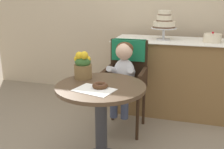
# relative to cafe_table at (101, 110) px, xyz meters

# --- Properties ---
(cafe_table) EXTENTS (0.72, 0.72, 0.72)m
(cafe_table) POSITION_rel_cafe_table_xyz_m (0.00, 0.00, 0.00)
(cafe_table) COLOR #4C3826
(cafe_table) RESTS_ON ground
(wicker_chair) EXTENTS (0.42, 0.45, 0.95)m
(wicker_chair) POSITION_rel_cafe_table_xyz_m (0.03, 0.76, 0.13)
(wicker_chair) COLOR #332114
(wicker_chair) RESTS_ON ground
(seated_child) EXTENTS (0.27, 0.32, 0.73)m
(seated_child) POSITION_rel_cafe_table_xyz_m (0.03, 0.61, 0.17)
(seated_child) COLOR silver
(seated_child) RESTS_ON ground
(paper_napkin) EXTENTS (0.33, 0.27, 0.00)m
(paper_napkin) POSITION_rel_cafe_table_xyz_m (-0.01, -0.12, 0.21)
(paper_napkin) COLOR white
(paper_napkin) RESTS_ON cafe_table
(donut_front) EXTENTS (0.12, 0.12, 0.04)m
(donut_front) POSITION_rel_cafe_table_xyz_m (0.02, -0.06, 0.23)
(donut_front) COLOR #4C2D19
(donut_front) RESTS_ON cafe_table
(flower_vase) EXTENTS (0.15, 0.15, 0.24)m
(flower_vase) POSITION_rel_cafe_table_xyz_m (-0.20, 0.13, 0.33)
(flower_vase) COLOR brown
(flower_vase) RESTS_ON cafe_table
(display_counter) EXTENTS (1.56, 0.62, 0.90)m
(display_counter) POSITION_rel_cafe_table_xyz_m (0.55, 1.30, -0.05)
(display_counter) COLOR olive
(display_counter) RESTS_ON ground
(tiered_cake_stand) EXTENTS (0.30, 0.30, 0.34)m
(tiered_cake_stand) POSITION_rel_cafe_table_xyz_m (0.35, 1.30, 0.59)
(tiered_cake_stand) COLOR silver
(tiered_cake_stand) RESTS_ON display_counter
(round_layer_cake) EXTENTS (0.19, 0.19, 0.12)m
(round_layer_cake) POSITION_rel_cafe_table_xyz_m (0.89, 1.26, 0.44)
(round_layer_cake) COLOR beige
(round_layer_cake) RESTS_ON display_counter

